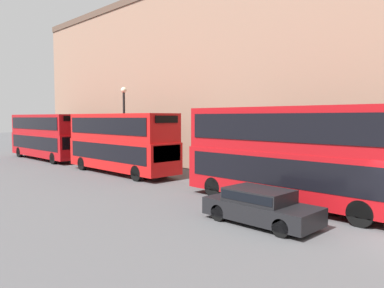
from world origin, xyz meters
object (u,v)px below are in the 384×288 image
at_px(car_dark_sedan, 260,205).
at_px(bus_second_in_queue, 121,141).
at_px(bus_leading, 290,152).
at_px(bus_third_in_queue, 47,135).

bearing_deg(car_dark_sedan, bus_second_in_queue, 76.66).
relative_size(bus_leading, car_dark_sedan, 2.40).
bearing_deg(bus_second_in_queue, car_dark_sedan, -103.34).
distance_m(bus_leading, car_dark_sedan, 3.91).
bearing_deg(bus_leading, bus_second_in_queue, 90.00).
height_order(bus_second_in_queue, bus_third_in_queue, bus_third_in_queue).
distance_m(bus_third_in_queue, car_dark_sedan, 26.97).
bearing_deg(bus_third_in_queue, bus_second_in_queue, -90.00).
relative_size(bus_second_in_queue, car_dark_sedan, 2.33).
bearing_deg(bus_third_in_queue, bus_leading, -90.00).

